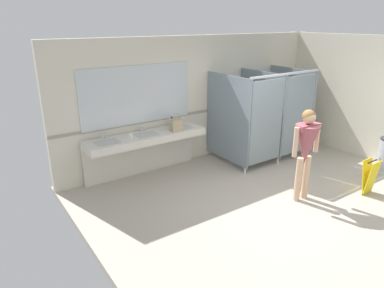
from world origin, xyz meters
name	(u,v)px	position (x,y,z in m)	size (l,w,h in m)	color
ground_plane	(290,204)	(0.00, 0.00, -0.05)	(6.58, 5.85, 0.10)	#B2A899
wall_back	(201,98)	(0.00, 2.69, 1.34)	(6.58, 0.12, 2.67)	beige
wall_back_tile_band	(202,112)	(0.00, 2.62, 1.05)	(6.58, 0.01, 0.06)	#9E937F
vanity_counter	(145,144)	(-1.55, 2.40, 0.66)	(2.39, 0.60, 1.00)	silver
mirror_panel	(137,95)	(-1.55, 2.61, 1.60)	(2.29, 0.02, 1.12)	silver
bathroom_stalls	(267,114)	(1.11, 1.73, 1.03)	(1.98, 1.36, 1.97)	gray
person_standing	(306,145)	(0.22, -0.02, 1.01)	(0.56, 0.44, 1.61)	#DBAD89
handbag	(176,125)	(-0.96, 2.16, 1.02)	(0.23, 0.15, 0.36)	tan
soap_dispenser	(172,122)	(-0.87, 2.49, 0.98)	(0.07, 0.07, 0.20)	white
paper_cup	(130,137)	(-1.93, 2.20, 0.94)	(0.07, 0.07, 0.10)	white
wet_floor_sign	(370,177)	(1.38, -0.58, 0.33)	(0.28, 0.19, 0.64)	yellow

